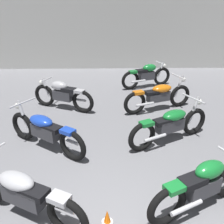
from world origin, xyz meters
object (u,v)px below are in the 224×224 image
object	(u,v)px
motorcycle_right_row_0	(203,185)
motorcycle_right_row_1	(171,124)
motorcycle_left_row_1	(45,130)
motorcycle_right_row_3	(147,75)
motorcycle_right_row_2	(159,96)
motorcycle_left_row_2	(63,94)
motorcycle_left_row_0	(23,193)

from	to	relation	value
motorcycle_right_row_0	motorcycle_right_row_1	world-z (taller)	motorcycle_right_row_1
motorcycle_left_row_1	motorcycle_right_row_3	xyz separation A→B (m)	(2.77, 4.00, 0.01)
motorcycle_left_row_1	motorcycle_right_row_0	size ratio (longest dim) A/B	1.02
motorcycle_right_row_1	motorcycle_right_row_2	world-z (taller)	same
motorcycle_right_row_0	motorcycle_right_row_2	xyz separation A→B (m)	(0.05, 3.73, -0.01)
motorcycle_right_row_1	motorcycle_right_row_3	bearing A→B (deg)	89.50
motorcycle_right_row_1	motorcycle_right_row_0	bearing A→B (deg)	-89.41
motorcycle_right_row_2	motorcycle_left_row_1	bearing A→B (deg)	-144.94
motorcycle_left_row_2	motorcycle_left_row_0	bearing A→B (deg)	-89.19
motorcycle_right_row_0	motorcycle_right_row_2	bearing A→B (deg)	89.17
motorcycle_left_row_2	motorcycle_right_row_2	distance (m)	2.78
motorcycle_left_row_1	motorcycle_right_row_0	bearing A→B (deg)	-32.47
motorcycle_right_row_0	motorcycle_right_row_2	world-z (taller)	motorcycle_right_row_2
motorcycle_left_row_2	motorcycle_right_row_3	xyz separation A→B (m)	(2.73, 1.89, 0.00)
motorcycle_right_row_0	motorcycle_right_row_3	distance (m)	5.76
motorcycle_left_row_1	motorcycle_right_row_3	bearing A→B (deg)	55.29
motorcycle_right_row_3	motorcycle_right_row_0	bearing A→B (deg)	-90.12
motorcycle_left_row_0	motorcycle_right_row_2	size ratio (longest dim) A/B	0.96
motorcycle_right_row_1	motorcycle_right_row_2	size ratio (longest dim) A/B	0.96
motorcycle_right_row_0	motorcycle_right_row_1	bearing A→B (deg)	90.59
motorcycle_left_row_1	motorcycle_right_row_3	distance (m)	4.87
motorcycle_right_row_0	motorcycle_left_row_0	bearing A→B (deg)	-177.66
motorcycle_right_row_1	motorcycle_right_row_3	xyz separation A→B (m)	(0.03, 3.78, 0.01)
motorcycle_left_row_0	motorcycle_right_row_1	size ratio (longest dim) A/B	1.00
motorcycle_right_row_2	motorcycle_right_row_3	size ratio (longest dim) A/B	1.10
motorcycle_right_row_0	motorcycle_right_row_2	distance (m)	3.73
motorcycle_left_row_2	motorcycle_right_row_0	size ratio (longest dim) A/B	1.02
motorcycle_right_row_1	motorcycle_right_row_2	distance (m)	1.75
motorcycle_left_row_0	motorcycle_right_row_0	size ratio (longest dim) A/B	1.09
motorcycle_right_row_3	motorcycle_left_row_1	bearing A→B (deg)	-124.71
motorcycle_right_row_1	motorcycle_right_row_3	world-z (taller)	motorcycle_right_row_1
motorcycle_left_row_2	motorcycle_right_row_1	distance (m)	3.29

